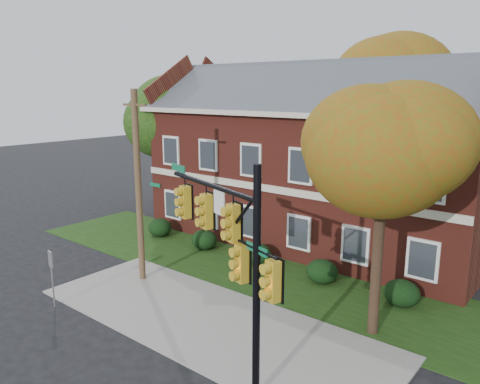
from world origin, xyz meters
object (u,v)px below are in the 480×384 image
Objects in this scene: hedge_right at (322,271)px; hedge_far_right at (402,293)px; tree_near_right at (390,142)px; tree_left_rear at (176,114)px; traffic_signal at (232,247)px; sign_post at (51,270)px; hedge_center at (258,254)px; hedge_far_left at (160,227)px; hedge_left at (204,240)px; tree_far_rear at (399,80)px; apartment_building at (316,151)px; utility_pole at (138,187)px.

hedge_right is 1.00× the size of hedge_far_right.
tree_left_rear is at bearing 157.64° from tree_near_right.
sign_post is (-8.31, -0.84, -2.49)m from traffic_signal.
hedge_far_right is at bearing 94.52° from tree_near_right.
hedge_center is at bearing 180.00° from hedge_right.
hedge_far_left is 3.50m from hedge_left.
tree_far_rear reaches higher than hedge_right.
apartment_building is 10.38m from utility_pole.
hedge_far_left is 1.00× the size of hedge_center.
tree_near_right is at bearing -14.81° from hedge_left.
apartment_building is 2.19× the size of tree_near_right.
hedge_right is 15.17m from tree_left_rear.
tree_left_rear is 1.07× the size of utility_pole.
tree_near_right is at bearing -21.42° from hedge_center.
tree_near_right reaches higher than traffic_signal.
sign_post is (-4.76, -21.66, -7.30)m from tree_far_rear.
hedge_right is at bearing 180.00° from hedge_far_right.
traffic_signal is at bearing 12.56° from sign_post.
hedge_far_left is at bearing 180.00° from hedge_far_right.
utility_pole is at bearing -143.45° from hedge_right.
tree_left_rear is (-9.73, 4.14, 6.16)m from hedge_center.
hedge_center is 0.17× the size of utility_pole.
tree_far_rear is 23.35m from sign_post.
tree_near_right is (10.72, -2.83, 6.14)m from hedge_left.
hedge_right is 3.50m from hedge_far_right.
utility_pole is (6.89, -8.84, -2.47)m from tree_left_rear.
hedge_far_left and hedge_far_right have the same top height.
hedge_far_left is at bearing 164.99° from traffic_signal.
hedge_far_left is at bearing 119.47° from sign_post.
hedge_far_right is at bearing 21.15° from utility_pole.
tree_far_rear is 1.77× the size of traffic_signal.
tree_near_right is at bearing 35.11° from sign_post.
hedge_right is 8.60m from traffic_signal.
tree_far_rear reaches higher than sign_post.
hedge_far_left is at bearing 127.13° from utility_pole.
sign_post is at bearing -103.90° from apartment_building.
utility_pole is (-6.34, -4.70, 3.68)m from hedge_right.
hedge_left is 0.16× the size of tree_left_rear.
traffic_signal is (4.89, -12.98, -0.96)m from apartment_building.
tree_left_rear reaches higher than hedge_far_right.
hedge_left is at bearing 93.61° from utility_pole.
hedge_center is 15.57m from tree_far_rear.
apartment_building is at bearing 128.65° from traffic_signal.
hedge_left is (-3.50, -5.25, -4.46)m from apartment_building.
hedge_far_left is 0.16× the size of tree_left_rear.
apartment_building is 2.12× the size of tree_left_rear.
hedge_right is at bearing 0.00° from hedge_left.
apartment_building reaches higher than hedge_center.
hedge_far_left is at bearing -122.50° from tree_far_rear.
hedge_far_left and hedge_left have the same top height.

